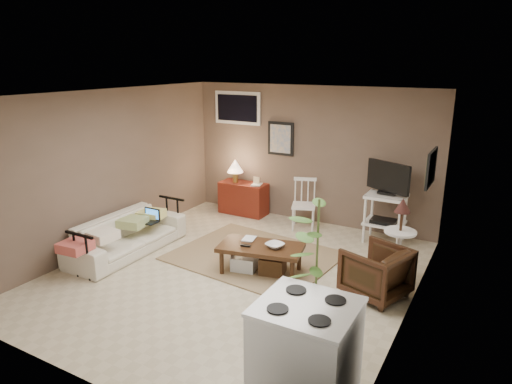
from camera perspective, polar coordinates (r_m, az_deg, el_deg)
The scene contains 20 objects.
floor at distance 6.32m, azimuth -2.63°, elevation -10.16°, with size 5.00×5.00×0.00m, color #C1B293.
art_back at distance 8.21m, azimuth 3.11°, elevation 6.67°, with size 0.50×0.03×0.60m, color black.
art_right at distance 6.04m, azimuth 21.07°, elevation 2.82°, with size 0.03×0.60×0.45m, color black.
window at distance 8.58m, azimuth -2.32°, elevation 10.46°, with size 0.96×0.03×0.60m, color white.
rug at distance 6.82m, azimuth -0.28°, elevation -7.99°, with size 2.25×1.80×0.02m, color #9B7F5A.
coffee_table at distance 6.24m, azimuth 0.53°, elevation -8.10°, with size 1.22×0.80×0.43m.
sofa at distance 7.11m, azimuth -15.89°, elevation -4.47°, with size 1.91×0.56×0.75m, color silver.
sofa_pillows at distance 6.91m, azimuth -16.95°, elevation -4.42°, with size 0.37×1.81×0.13m, color #F7E5CC, non-canonical shape.
sofa_end_rails at distance 7.05m, azimuth -15.22°, elevation -5.04°, with size 0.51×1.90×0.64m, color black, non-canonical shape.
laptop at distance 7.17m, azimuth -13.07°, elevation -3.15°, with size 0.29×0.21×0.20m.
red_console at distance 8.58m, azimuth -1.68°, elevation -0.40°, with size 0.90×0.40×1.04m.
spindle_chair at distance 7.85m, azimuth 6.00°, elevation -1.70°, with size 0.50×0.50×0.86m.
tv_stand at distance 7.43m, azimuth 15.95°, elevation -1.02°, with size 0.73×0.50×1.30m.
side_table at distance 6.24m, azimuth 17.62°, elevation -4.46°, with size 0.41×0.41×1.11m.
armchair at distance 5.82m, azimuth 14.79°, elevation -9.34°, with size 0.68×0.63×0.70m, color black.
potted_plant at distance 4.68m, azimuth 7.59°, elevation -9.06°, with size 0.39×0.39×1.54m.
stove at distance 3.91m, azimuth 6.17°, elevation -20.08°, with size 0.76×0.71×1.00m.
bowl at distance 6.08m, azimuth 2.37°, elevation -5.91°, with size 0.23×0.06×0.23m, color #3A1F0F.
book_table at distance 6.36m, azimuth -1.59°, elevation -4.92°, with size 0.16×0.02×0.22m, color #3A1F0F.
book_console at distance 8.34m, azimuth -0.49°, elevation 1.70°, with size 0.18×0.02×0.24m, color #3A1F0F.
Camera 1 is at (3.01, -4.80, 2.80)m, focal length 32.00 mm.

